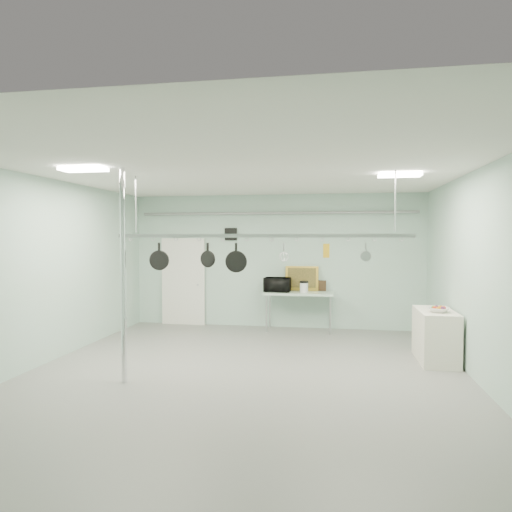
% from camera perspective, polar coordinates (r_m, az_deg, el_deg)
% --- Properties ---
extents(floor, '(8.00, 8.00, 0.00)m').
position_cam_1_polar(floor, '(7.38, -1.56, -14.78)').
color(floor, gray).
rests_on(floor, ground).
extents(ceiling, '(7.00, 8.00, 0.02)m').
position_cam_1_polar(ceiling, '(7.13, -1.59, 10.54)').
color(ceiling, silver).
rests_on(ceiling, back_wall).
extents(back_wall, '(7.00, 0.02, 3.20)m').
position_cam_1_polar(back_wall, '(11.01, 2.45, -0.63)').
color(back_wall, '#A7C8BF').
rests_on(back_wall, floor).
extents(right_wall, '(0.02, 8.00, 3.20)m').
position_cam_1_polar(right_wall, '(7.26, 26.58, -2.44)').
color(right_wall, '#A7C8BF').
rests_on(right_wall, floor).
extents(door, '(1.10, 0.10, 2.20)m').
position_cam_1_polar(door, '(11.52, -9.04, -3.27)').
color(door, silver).
rests_on(door, floor).
extents(wall_vent, '(0.30, 0.04, 0.30)m').
position_cam_1_polar(wall_vent, '(11.17, -3.18, 2.75)').
color(wall_vent, black).
rests_on(wall_vent, back_wall).
extents(conduit_pipe, '(6.60, 0.07, 0.07)m').
position_cam_1_polar(conduit_pipe, '(10.92, 2.40, 5.38)').
color(conduit_pipe, gray).
rests_on(conduit_pipe, back_wall).
extents(chrome_pole, '(0.08, 0.08, 3.20)m').
position_cam_1_polar(chrome_pole, '(7.05, -16.25, -2.42)').
color(chrome_pole, silver).
rests_on(chrome_pole, floor).
extents(prep_table, '(1.60, 0.70, 0.91)m').
position_cam_1_polar(prep_table, '(10.64, 5.40, -4.90)').
color(prep_table, '#B4D3BB').
rests_on(prep_table, floor).
extents(side_cabinet, '(0.60, 1.20, 0.90)m').
position_cam_1_polar(side_cabinet, '(8.68, 21.52, -9.26)').
color(side_cabinet, silver).
rests_on(side_cabinet, floor).
extents(pot_rack, '(4.80, 0.06, 1.00)m').
position_cam_1_polar(pot_rack, '(7.32, 0.41, 2.78)').
color(pot_rack, '#B7B7BC').
rests_on(pot_rack, ceiling).
extents(light_panel_left, '(0.65, 0.30, 0.05)m').
position_cam_1_polar(light_panel_left, '(7.15, -20.77, 10.12)').
color(light_panel_left, white).
rests_on(light_panel_left, ceiling).
extents(light_panel_right, '(0.65, 0.30, 0.05)m').
position_cam_1_polar(light_panel_right, '(7.66, 17.52, 9.64)').
color(light_panel_right, white).
rests_on(light_panel_right, ceiling).
extents(microwave, '(0.62, 0.45, 0.33)m').
position_cam_1_polar(microwave, '(10.66, 2.70, -3.59)').
color(microwave, black).
rests_on(microwave, prep_table).
extents(coffee_canister, '(0.19, 0.19, 0.22)m').
position_cam_1_polar(coffee_canister, '(10.53, 6.02, -3.96)').
color(coffee_canister, silver).
rests_on(coffee_canister, prep_table).
extents(painting_large, '(0.78, 0.14, 0.58)m').
position_cam_1_polar(painting_large, '(10.89, 5.75, -2.81)').
color(painting_large, gold).
rests_on(painting_large, prep_table).
extents(painting_small, '(0.30, 0.09, 0.25)m').
position_cam_1_polar(painting_small, '(10.89, 7.96, -3.69)').
color(painting_small, black).
rests_on(painting_small, prep_table).
extents(fruit_bowl, '(0.45, 0.45, 0.08)m').
position_cam_1_polar(fruit_bowl, '(8.38, 21.86, -6.27)').
color(fruit_bowl, silver).
rests_on(fruit_bowl, side_cabinet).
extents(skillet_left, '(0.33, 0.10, 0.45)m').
position_cam_1_polar(skillet_left, '(7.77, -12.02, -0.00)').
color(skillet_left, black).
rests_on(skillet_left, pot_rack).
extents(skillet_mid, '(0.28, 0.13, 0.38)m').
position_cam_1_polar(skillet_mid, '(7.51, -6.06, 0.21)').
color(skillet_mid, black).
rests_on(skillet_mid, pot_rack).
extents(skillet_right, '(0.35, 0.08, 0.48)m').
position_cam_1_polar(skillet_right, '(7.39, -2.51, -0.21)').
color(skillet_right, black).
rests_on(skillet_right, pot_rack).
extents(whisk, '(0.16, 0.16, 0.29)m').
position_cam_1_polar(whisk, '(7.27, 3.50, 0.49)').
color(whisk, '#A9AAAE').
rests_on(whisk, pot_rack).
extents(grater, '(0.10, 0.05, 0.24)m').
position_cam_1_polar(grater, '(7.23, 8.78, 0.66)').
color(grater, gold).
rests_on(grater, pot_rack).
extents(saucepan, '(0.16, 0.10, 0.29)m').
position_cam_1_polar(saucepan, '(7.24, 13.56, 0.43)').
color(saucepan, silver).
rests_on(saucepan, pot_rack).
extents(fruit_cluster, '(0.24, 0.24, 0.09)m').
position_cam_1_polar(fruit_cluster, '(8.38, 21.87, -6.00)').
color(fruit_cluster, '#AD270F').
rests_on(fruit_cluster, fruit_bowl).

